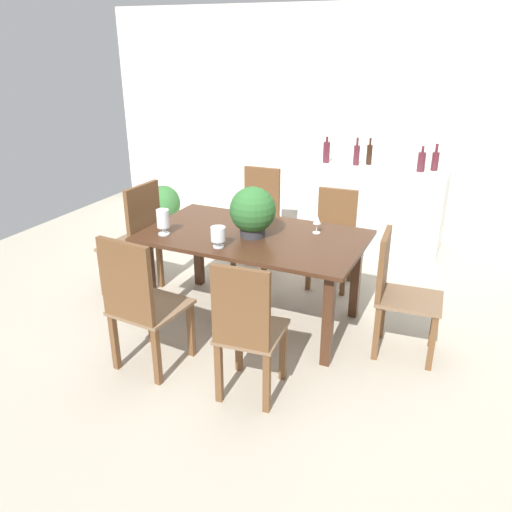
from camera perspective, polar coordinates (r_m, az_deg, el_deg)
name	(u,v)px	position (r m, az deg, el deg)	size (l,w,h in m)	color
ground_plane	(255,317)	(4.50, -0.14, -6.72)	(7.04, 7.04, 0.00)	#BCB29E
back_wall	(346,122)	(6.43, 9.86, 14.36)	(6.40, 0.10, 2.60)	silver
dining_table	(254,246)	(4.20, -0.25, 1.15)	(1.76, 1.02, 0.77)	#422616
chair_head_end	(138,235)	(4.79, -12.93, 2.23)	(0.46, 0.49, 1.06)	brown
chair_far_left	(259,216)	(5.24, 0.30, 4.41)	(0.43, 0.46, 1.04)	brown
chair_foot_end	(397,289)	(3.95, 15.25, -3.55)	(0.49, 0.44, 0.95)	brown
chair_near_left	(139,300)	(3.65, -12.75, -4.79)	(0.49, 0.51, 1.03)	brown
chair_near_right	(247,328)	(3.29, -1.04, -7.90)	(0.44, 0.48, 1.00)	brown
chair_far_right	(334,233)	(4.99, 8.58, 2.55)	(0.43, 0.43, 0.92)	brown
flower_centerpiece	(253,211)	(4.05, -0.35, 4.97)	(0.36, 0.36, 0.40)	#333338
crystal_vase_left	(218,235)	(3.88, -4.20, 2.34)	(0.11, 0.11, 0.16)	silver
crystal_vase_center_near	(163,220)	(4.18, -10.22, 3.96)	(0.10, 0.10, 0.21)	silver
wine_glass	(317,220)	(4.18, 6.74, 3.95)	(0.06, 0.06, 0.16)	silver
kitchen_counter	(362,207)	(5.97, 11.65, 5.26)	(1.74, 0.56, 0.92)	silver
wine_bottle_clear	(369,154)	(5.95, 12.39, 10.92)	(0.06, 0.06, 0.29)	black
wine_bottle_dark	(326,152)	(5.97, 7.77, 11.32)	(0.08, 0.08, 0.29)	#511E28
wine_bottle_tall	(435,160)	(5.87, 19.15, 9.93)	(0.07, 0.07, 0.28)	#511E28
wine_bottle_green	(356,155)	(5.90, 11.02, 10.92)	(0.07, 0.07, 0.30)	#511E28
wine_bottle_amber	(421,161)	(5.77, 17.77, 9.90)	(0.08, 0.08, 0.27)	#511E28
potted_plant_floor	(164,206)	(6.47, -10.09, 5.42)	(0.40, 0.40, 0.57)	#9E9384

